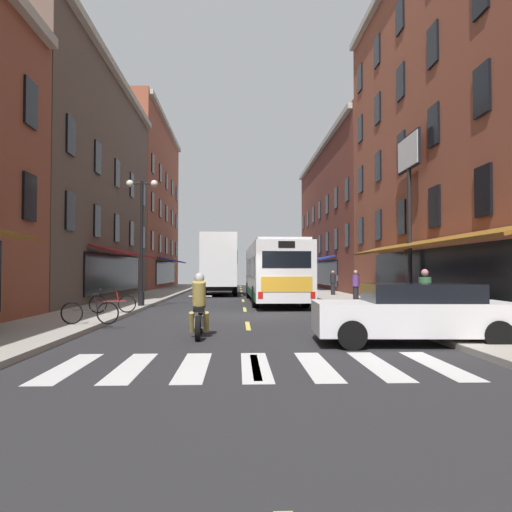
{
  "coord_description": "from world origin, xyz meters",
  "views": [
    {
      "loc": [
        -0.32,
        -18.82,
        1.7
      ],
      "look_at": [
        0.56,
        4.69,
        2.42
      ],
      "focal_mm": 34.51,
      "sensor_mm": 36.0,
      "label": 1
    }
  ],
  "objects": [
    {
      "name": "bicycle_mid",
      "position": [
        -4.64,
        -4.22,
        0.5
      ],
      "size": [
        1.71,
        0.48,
        0.91
      ],
      "color": "black",
      "rests_on": "sidewalk_left"
    },
    {
      "name": "lane_centre_dashes",
      "position": [
        0.0,
        -0.25,
        0.0
      ],
      "size": [
        0.14,
        73.9,
        0.01
      ],
      "color": "#DBCC4C",
      "rests_on": "ground"
    },
    {
      "name": "storefront_row_right",
      "position": [
        11.38,
        2.81,
        6.9
      ],
      "size": [
        9.44,
        79.9,
        16.81
      ],
      "color": "brown",
      "rests_on": "ground"
    },
    {
      "name": "pedestrian_far",
      "position": [
        5.12,
        -4.74,
        0.97
      ],
      "size": [
        0.36,
        0.36,
        1.62
      ],
      "rotation": [
        0.0,
        0.0,
        1.21
      ],
      "color": "#66387F",
      "rests_on": "sidewalk_right"
    },
    {
      "name": "sedan_near",
      "position": [
        -1.57,
        25.37,
        0.66
      ],
      "size": [
        2.05,
        4.68,
        1.27
      ],
      "color": "#144723",
      "rests_on": "ground"
    },
    {
      "name": "box_truck",
      "position": [
        -1.62,
        15.67,
        2.12
      ],
      "size": [
        2.62,
        7.1,
        4.2
      ],
      "color": "#B21E19",
      "rests_on": "ground"
    },
    {
      "name": "sedan_mid",
      "position": [
        3.8,
        -7.49,
        0.73
      ],
      "size": [
        4.63,
        2.15,
        1.41
      ],
      "color": "silver",
      "rests_on": "ground"
    },
    {
      "name": "pedestrian_rear",
      "position": [
        6.09,
        7.62,
        0.97
      ],
      "size": [
        0.36,
        0.36,
        1.62
      ],
      "rotation": [
        0.0,
        0.0,
        5.95
      ],
      "color": "#4C4C51",
      "rests_on": "sidewalk_right"
    },
    {
      "name": "ground_plane",
      "position": [
        0.0,
        0.0,
        -0.05
      ],
      "size": [
        34.8,
        80.0,
        0.1
      ],
      "primitive_type": "cube",
      "color": "#28282B"
    },
    {
      "name": "sidewalk_right",
      "position": [
        5.9,
        0.0,
        0.07
      ],
      "size": [
        3.0,
        80.0,
        0.14
      ],
      "primitive_type": "cube",
      "color": "#A39E93",
      "rests_on": "ground"
    },
    {
      "name": "billboard_sign",
      "position": [
        7.05,
        1.92,
        5.71
      ],
      "size": [
        0.4,
        2.55,
        7.42
      ],
      "color": "black",
      "rests_on": "sidewalk_right"
    },
    {
      "name": "bicycle_near",
      "position": [
        -4.98,
        -0.25,
        0.5
      ],
      "size": [
        1.7,
        0.48,
        0.91
      ],
      "color": "black",
      "rests_on": "sidewalk_left"
    },
    {
      "name": "transit_bus",
      "position": [
        1.63,
        7.8,
        1.67
      ],
      "size": [
        2.79,
        12.46,
        3.17
      ],
      "color": "silver",
      "rests_on": "ground"
    },
    {
      "name": "motorcycle_rider",
      "position": [
        -1.31,
        -6.11,
        0.71
      ],
      "size": [
        0.62,
        2.07,
        1.66
      ],
      "color": "black",
      "rests_on": "ground"
    },
    {
      "name": "pedestrian_mid",
      "position": [
        5.72,
        6.13,
        0.96
      ],
      "size": [
        0.36,
        0.36,
        1.6
      ],
      "rotation": [
        0.0,
        0.0,
        3.67
      ],
      "color": "black",
      "rests_on": "sidewalk_right"
    },
    {
      "name": "street_lamp_twin",
      "position": [
        -4.67,
        3.58,
        3.28
      ],
      "size": [
        1.42,
        0.32,
        5.7
      ],
      "color": "black",
      "rests_on": "sidewalk_left"
    },
    {
      "name": "pedestrian_near",
      "position": [
        5.97,
        13.31,
        0.97
      ],
      "size": [
        0.52,
        0.43,
        1.59
      ],
      "rotation": [
        0.0,
        0.0,
        2.01
      ],
      "color": "black",
      "rests_on": "sidewalk_right"
    },
    {
      "name": "sidewalk_left",
      "position": [
        -5.9,
        0.0,
        0.07
      ],
      "size": [
        3.0,
        80.0,
        0.14
      ],
      "primitive_type": "cube",
      "color": "#A39E93",
      "rests_on": "ground"
    },
    {
      "name": "crosswalk_near",
      "position": [
        0.0,
        -10.0,
        0.0
      ],
      "size": [
        7.1,
        2.8,
        0.01
      ],
      "color": "silver",
      "rests_on": "ground"
    }
  ]
}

